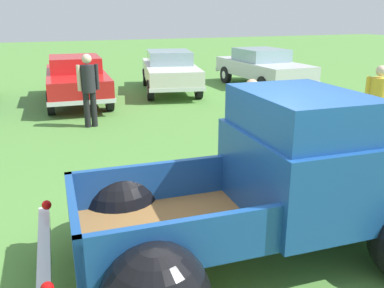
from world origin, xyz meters
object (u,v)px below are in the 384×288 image
(show_car_1, at_px, (76,78))
(show_car_2, at_px, (170,70))
(spectator_2, at_px, (377,100))
(vintage_pickup_truck, at_px, (283,193))
(spectator_0, at_px, (89,86))
(show_car_3, at_px, (262,66))
(spectator_1, at_px, (250,124))

(show_car_1, relative_size, show_car_2, 0.97)
(show_car_2, relative_size, spectator_2, 2.79)
(spectator_2, bearing_deg, vintage_pickup_truck, 167.14)
(show_car_1, relative_size, spectator_0, 2.58)
(show_car_1, bearing_deg, show_car_3, 96.14)
(vintage_pickup_truck, relative_size, show_car_1, 1.02)
(vintage_pickup_truck, height_order, spectator_2, vintage_pickup_truck)
(show_car_1, bearing_deg, spectator_2, 41.74)
(show_car_1, height_order, show_car_3, same)
(show_car_2, xyz_separation_m, spectator_0, (-3.40, -3.86, 0.25))
(show_car_3, xyz_separation_m, spectator_1, (-5.00, -7.91, 0.20))
(show_car_2, height_order, show_car_3, same)
(spectator_0, bearing_deg, vintage_pickup_truck, 4.86)
(show_car_1, height_order, spectator_0, spectator_0)
(vintage_pickup_truck, xyz_separation_m, spectator_1, (0.74, 2.09, 0.23))
(spectator_2, bearing_deg, spectator_0, 98.63)
(spectator_1, bearing_deg, vintage_pickup_truck, 68.41)
(spectator_2, bearing_deg, show_car_2, 58.08)
(spectator_1, height_order, spectator_2, spectator_1)
(spectator_0, height_order, spectator_1, spectator_0)
(vintage_pickup_truck, xyz_separation_m, spectator_0, (-1.21, 6.58, 0.27))
(show_car_1, relative_size, spectator_2, 2.72)
(vintage_pickup_truck, relative_size, show_car_2, 1.00)
(show_car_1, height_order, spectator_1, spectator_1)
(spectator_0, distance_m, spectator_1, 4.90)
(vintage_pickup_truck, distance_m, show_car_1, 9.77)
(show_car_1, distance_m, show_car_3, 6.89)
(show_car_2, distance_m, spectator_1, 8.48)
(show_car_1, bearing_deg, show_car_2, 106.16)
(vintage_pickup_truck, xyz_separation_m, show_car_2, (2.20, 10.44, 0.02))
(spectator_1, bearing_deg, show_car_2, -101.84)
(show_car_3, bearing_deg, vintage_pickup_truck, -30.11)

